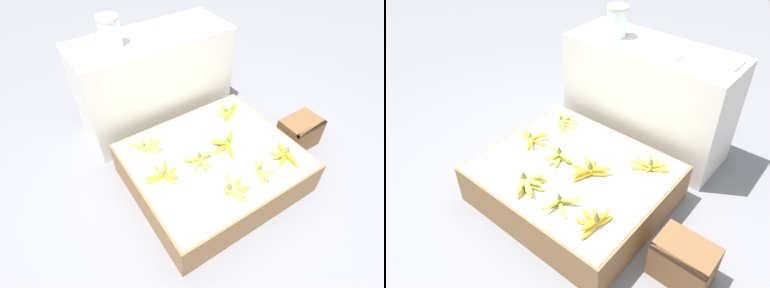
% 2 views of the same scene
% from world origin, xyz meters
% --- Properties ---
extents(ground_plane, '(10.00, 10.00, 0.00)m').
position_xyz_m(ground_plane, '(0.00, 0.00, 0.00)').
color(ground_plane, slate).
extents(display_platform, '(1.09, 0.94, 0.26)m').
position_xyz_m(display_platform, '(0.00, 0.00, 0.13)').
color(display_platform, olive).
rests_on(display_platform, ground_plane).
extents(back_vendor_table, '(1.17, 0.46, 0.77)m').
position_xyz_m(back_vendor_table, '(0.00, 0.80, 0.38)').
color(back_vendor_table, beige).
rests_on(back_vendor_table, ground_plane).
extents(wooden_crate, '(0.30, 0.22, 0.24)m').
position_xyz_m(wooden_crate, '(0.78, -0.07, 0.12)').
color(wooden_crate, brown).
rests_on(wooden_crate, ground_plane).
extents(banana_bunch_front_midleft, '(0.17, 0.23, 0.11)m').
position_xyz_m(banana_bunch_front_midleft, '(-0.08, -0.30, 0.30)').
color(banana_bunch_front_midleft, '#DBCC4C').
rests_on(banana_bunch_front_midleft, display_platform).
extents(banana_bunch_front_midright, '(0.16, 0.21, 0.09)m').
position_xyz_m(banana_bunch_front_midright, '(0.15, -0.28, 0.29)').
color(banana_bunch_front_midright, gold).
rests_on(banana_bunch_front_midright, display_platform).
extents(banana_bunch_front_right, '(0.16, 0.22, 0.11)m').
position_xyz_m(banana_bunch_front_right, '(0.36, -0.27, 0.30)').
color(banana_bunch_front_right, gold).
rests_on(banana_bunch_front_right, display_platform).
extents(banana_bunch_middle_left, '(0.23, 0.22, 0.08)m').
position_xyz_m(banana_bunch_middle_left, '(-0.37, 0.02, 0.29)').
color(banana_bunch_middle_left, gold).
rests_on(banana_bunch_middle_left, display_platform).
extents(banana_bunch_middle_midleft, '(0.20, 0.18, 0.10)m').
position_xyz_m(banana_bunch_middle_midleft, '(-0.12, -0.01, 0.29)').
color(banana_bunch_middle_midleft, gold).
rests_on(banana_bunch_middle_midleft, display_platform).
extents(banana_bunch_middle_midright, '(0.24, 0.24, 0.11)m').
position_xyz_m(banana_bunch_middle_midright, '(0.10, 0.01, 0.30)').
color(banana_bunch_middle_midright, gold).
rests_on(banana_bunch_middle_midright, display_platform).
extents(banana_bunch_back_left, '(0.22, 0.22, 0.08)m').
position_xyz_m(banana_bunch_back_left, '(-0.35, 0.30, 0.29)').
color(banana_bunch_back_left, '#DBCC4C').
rests_on(banana_bunch_back_left, display_platform).
extents(banana_bunch_back_right, '(0.23, 0.18, 0.09)m').
position_xyz_m(banana_bunch_back_right, '(0.35, 0.28, 0.29)').
color(banana_bunch_back_right, gold).
rests_on(banana_bunch_back_right, display_platform).
extents(glass_jar, '(0.15, 0.15, 0.20)m').
position_xyz_m(glass_jar, '(-0.28, 0.78, 0.87)').
color(glass_jar, silver).
rests_on(glass_jar, back_vendor_table).
extents(foam_tray_white, '(0.20, 0.14, 0.02)m').
position_xyz_m(foam_tray_white, '(0.12, 0.72, 0.78)').
color(foam_tray_white, white).
rests_on(foam_tray_white, back_vendor_table).
extents(foam_tray_dark, '(0.27, 0.17, 0.02)m').
position_xyz_m(foam_tray_dark, '(0.41, 0.86, 0.78)').
color(foam_tray_dark, white).
rests_on(foam_tray_dark, back_vendor_table).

